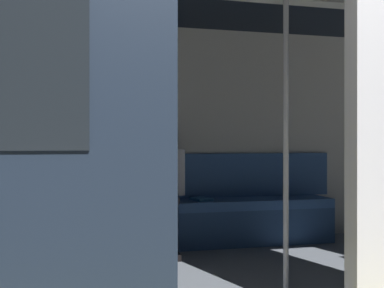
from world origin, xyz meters
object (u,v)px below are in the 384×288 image
object	(u,v)px
bench_seat	(174,213)
person_seated	(157,179)
handbag	(110,194)
grab_pole_door	(166,130)
train_car	(195,74)
book	(201,199)
grab_pole_far	(286,132)

from	to	relation	value
bench_seat	person_seated	distance (m)	0.37
bench_seat	handbag	xyz separation A→B (m)	(0.60, -0.05, 0.19)
bench_seat	grab_pole_door	xyz separation A→B (m)	(0.41, 1.70, 0.74)
train_car	handbag	distance (m)	1.55
bench_seat	person_seated	size ratio (longest dim) A/B	2.75
person_seated	handbag	size ratio (longest dim) A/B	4.52
person_seated	book	world-z (taller)	person_seated
train_car	bench_seat	bearing A→B (deg)	-93.43
grab_pole_far	person_seated	bearing A→B (deg)	-68.95
train_car	grab_pole_door	bearing A→B (deg)	62.54
grab_pole_door	book	bearing A→B (deg)	-111.79
train_car	book	size ratio (longest dim) A/B	29.09
grab_pole_far	train_car	bearing A→B (deg)	-49.29
handbag	train_car	bearing A→B (deg)	116.77
train_car	person_seated	size ratio (longest dim) A/B	5.45
train_car	book	distance (m)	1.53
train_car	bench_seat	xyz separation A→B (m)	(-0.06, -1.02, -1.17)
bench_seat	grab_pole_far	distance (m)	1.79
book	grab_pole_far	xyz separation A→B (m)	(-0.13, 1.61, 0.62)
person_seated	grab_pole_far	xyz separation A→B (m)	(-0.59, 1.52, 0.41)
handbag	book	bearing A→B (deg)	179.20
grab_pole_door	grab_pole_far	xyz separation A→B (m)	(-0.83, -0.13, 0.00)
book	grab_pole_far	size ratio (longest dim) A/B	0.10
grab_pole_far	book	bearing A→B (deg)	-85.23
book	grab_pole_door	size ratio (longest dim) A/B	0.10
bench_seat	handbag	bearing A→B (deg)	-4.55
handbag	book	distance (m)	0.88
bench_seat	person_seated	xyz separation A→B (m)	(0.17, 0.05, 0.33)
train_car	grab_pole_door	xyz separation A→B (m)	(0.35, 0.68, -0.44)
train_car	handbag	size ratio (longest dim) A/B	24.62
train_car	grab_pole_door	world-z (taller)	train_car
grab_pole_door	person_seated	bearing A→B (deg)	-98.38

